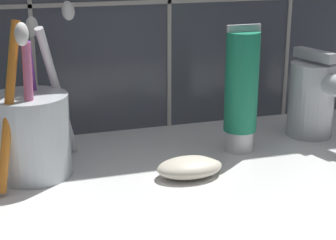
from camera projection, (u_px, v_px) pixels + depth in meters
The scene contains 5 objects.
sink_counter at pixel (208, 190), 58.09cm from camera, with size 68.16×38.25×2.00cm, color white.
toothbrush_cup at pixel (30, 129), 58.09cm from camera, with size 11.29×13.23×18.71cm.
toothpaste_tube at pixel (241, 90), 64.13cm from camera, with size 4.01×3.82×14.83cm.
sink_faucet at pixel (315, 97), 69.56cm from camera, with size 5.67×10.27×10.92cm.
soap_bar at pixel (190, 167), 58.73cm from camera, with size 7.02×4.48×2.03cm, color silver.
Camera 1 is at (-19.90, -49.35, 25.75)cm, focal length 60.00 mm.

